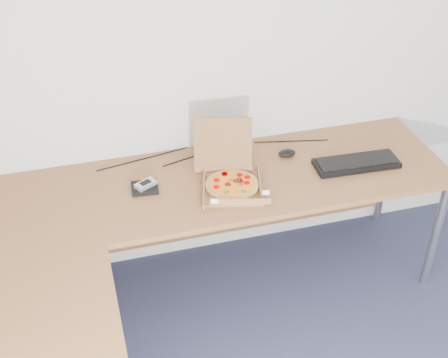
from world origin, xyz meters
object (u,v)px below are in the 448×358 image
object	(u,v)px
desk	(161,252)
wallet	(145,188)
pizza_box	(231,181)
keyboard	(356,163)
drinking_glass	(228,154)

from	to	relation	value
desk	wallet	distance (m)	0.45
pizza_box	keyboard	size ratio (longest dim) A/B	0.77
keyboard	wallet	world-z (taller)	keyboard
drinking_glass	pizza_box	bearing A→B (deg)	-101.74
desk	keyboard	bearing A→B (deg)	18.10
desk	drinking_glass	xyz separation A→B (m)	(0.47, 0.56, 0.09)
pizza_box	wallet	xyz separation A→B (m)	(-0.42, 0.09, -0.02)
pizza_box	keyboard	world-z (taller)	pizza_box
keyboard	desk	bearing A→B (deg)	-159.37
pizza_box	drinking_glass	world-z (taller)	pizza_box
desk	pizza_box	distance (m)	0.56
keyboard	pizza_box	bearing A→B (deg)	-176.74
pizza_box	wallet	world-z (taller)	pizza_box
desk	drinking_glass	size ratio (longest dim) A/B	20.87
desk	drinking_glass	world-z (taller)	drinking_glass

